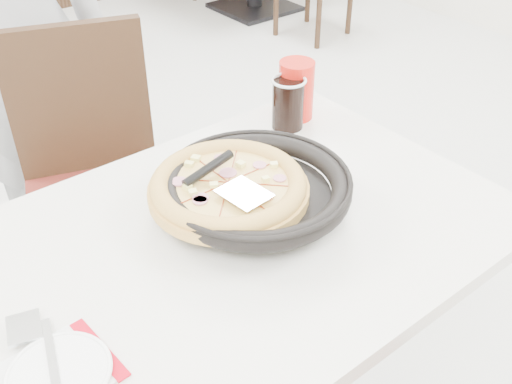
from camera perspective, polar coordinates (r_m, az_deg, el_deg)
floor at (r=2.08m, az=0.83°, el=-12.32°), size 7.00×7.00×0.00m
main_table at (r=1.51m, az=-2.39°, el=-15.10°), size 1.26×0.89×0.75m
chair_far at (r=1.87m, az=-14.71°, el=-0.53°), size 0.54×0.54×0.95m
trivet at (r=1.25m, az=-0.93°, el=-2.96°), size 0.14×0.14×0.04m
pizza_pan at (r=1.28m, az=0.00°, el=-0.29°), size 0.35×0.35×0.01m
pizza at (r=1.27m, az=-2.62°, el=0.12°), size 0.37×0.37×0.02m
pizza_server at (r=1.20m, az=-1.14°, el=-0.13°), size 0.09×0.11×0.00m
napkin at (r=1.05m, az=-18.47°, el=-16.04°), size 0.17×0.17×0.00m
side_plate at (r=1.04m, az=-18.22°, el=-16.18°), size 0.18×0.18×0.01m
fork at (r=1.06m, az=-18.99°, el=-14.11°), size 0.05×0.14×0.00m
cola_glass at (r=1.59m, az=3.07°, el=8.30°), size 0.09×0.09×0.13m
red_cup at (r=1.64m, az=3.84°, el=9.67°), size 0.10×0.10×0.16m
diner_person at (r=2.20m, az=-21.91°, el=14.19°), size 0.70×0.57×1.66m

